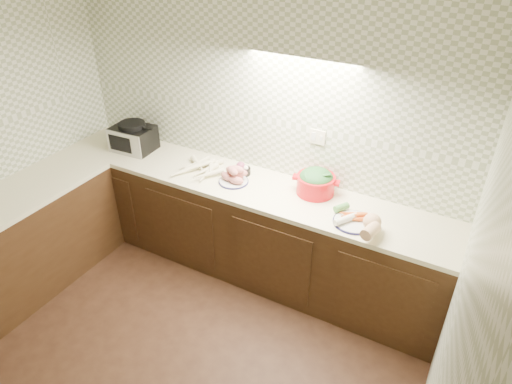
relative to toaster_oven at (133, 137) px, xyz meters
The scene contains 8 objects.
room 2.03m from the toaster_oven, 52.13° to the right, with size 3.60×3.60×2.60m.
counter 1.15m from the toaster_oven, 59.07° to the right, with size 3.60×3.60×0.90m.
toaster_oven is the anchor object (origin of this frame).
parsnip_pile 0.82m from the toaster_oven, ahead, with size 0.41×0.40×0.07m.
sweet_potato_plate 1.15m from the toaster_oven, ahead, with size 0.25×0.25×0.15m.
onion_bowl 1.14m from the toaster_oven, ahead, with size 0.15×0.15×0.11m.
dutch_oven 1.82m from the toaster_oven, ahead, with size 0.38×0.37×0.21m.
veg_plate 2.29m from the toaster_oven, ahead, with size 0.44×0.35×0.14m.
Camera 1 is at (1.71, -1.34, 2.88)m, focal length 32.00 mm.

